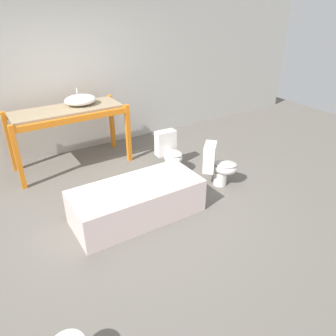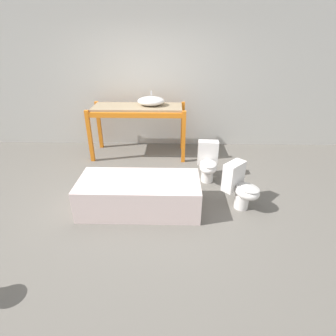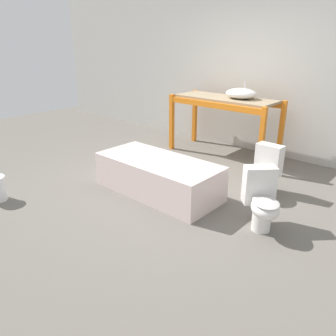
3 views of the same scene
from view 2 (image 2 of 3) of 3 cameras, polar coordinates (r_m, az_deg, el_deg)
name	(u,v)px [view 2 (image 2 of 3)]	position (r m, az deg, el deg)	size (l,w,h in m)	color
ground_plane	(142,197)	(4.03, -5.71, -6.29)	(12.00, 12.00, 0.00)	#666059
warehouse_wall_rear	(151,68)	(5.59, -3.79, 20.90)	(10.80, 0.08, 3.20)	beige
shelving_rack	(138,114)	(5.16, -6.57, 11.56)	(1.82, 0.75, 0.99)	orange
sink_basin	(151,101)	(5.12, -3.72, 14.36)	(0.51, 0.42, 0.25)	white
bathtub_main	(139,192)	(3.65, -6.23, -5.27)	(1.65, 0.74, 0.46)	silver
toilet_near	(208,162)	(4.36, 8.67, 1.29)	(0.34, 0.51, 0.64)	white
toilet_far	(240,186)	(3.78, 15.49, -3.86)	(0.56, 0.57, 0.64)	white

